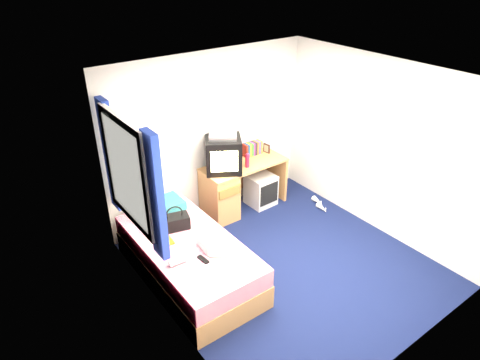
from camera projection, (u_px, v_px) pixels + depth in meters
ground at (286, 264)px, 5.46m from camera, size 3.40×3.40×0.00m
room_shell at (292, 163)px, 4.76m from camera, size 3.40×3.40×3.40m
bed at (189, 259)px, 5.14m from camera, size 1.01×2.00×0.54m
pillow at (161, 207)px, 5.54m from camera, size 0.57×0.36×0.12m
desk at (229, 189)px, 6.34m from camera, size 1.30×0.55×0.75m
storage_cube at (261, 190)px, 6.64m from camera, size 0.41×0.41×0.49m
crt_tv at (223, 154)px, 6.01m from camera, size 0.66×0.65×0.49m
vcr at (223, 136)px, 5.88m from camera, size 0.47×0.44×0.07m
book_row at (252, 149)px, 6.54m from camera, size 0.31×0.13×0.20m
picture_frame at (267, 148)px, 6.62m from camera, size 0.04×0.12×0.14m
pink_water_bottle at (247, 161)px, 6.17m from camera, size 0.07×0.07×0.20m
aerosol_can at (237, 159)px, 6.23m from camera, size 0.06×0.06×0.19m
handbag at (175, 222)px, 5.19m from camera, size 0.38×0.27×0.31m
towel at (215, 242)px, 4.90m from camera, size 0.35×0.30×0.11m
magazine at (162, 240)px, 5.01m from camera, size 0.23×0.29×0.01m
water_bottle at (178, 261)px, 4.63m from camera, size 0.20×0.08×0.07m
colour_swatch_fan at (219, 256)px, 4.76m from camera, size 0.21×0.19×0.01m
remote_control at (203, 259)px, 4.70m from camera, size 0.07×0.16×0.02m
window_assembly at (129, 174)px, 4.61m from camera, size 0.11×1.42×1.40m
white_heels at (320, 205)px, 6.64m from camera, size 0.22×0.41×0.09m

